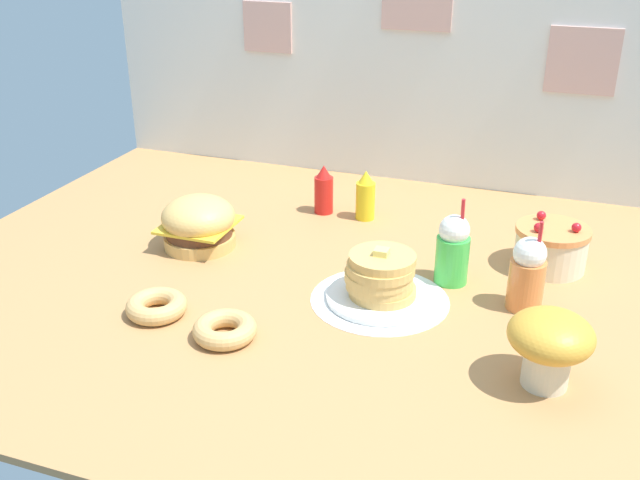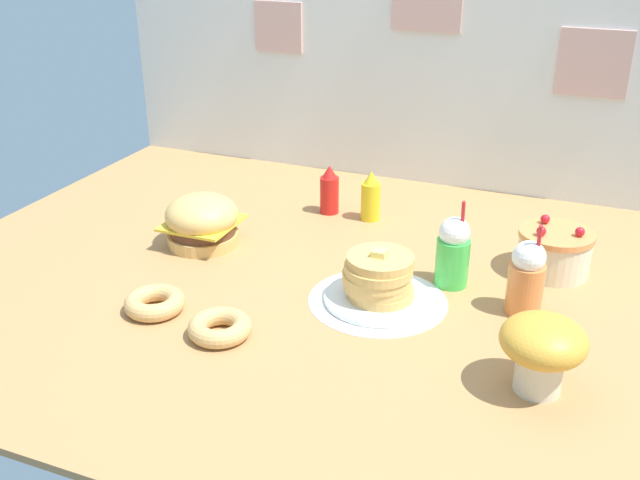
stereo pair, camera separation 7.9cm
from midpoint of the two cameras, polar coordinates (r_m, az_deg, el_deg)
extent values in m
cube|color=#B27F4C|center=(2.15, 1.98, -3.44)|extent=(2.49, 1.86, 0.02)
cube|color=silver|center=(2.83, 8.81, 13.71)|extent=(2.49, 0.03, 0.95)
cube|color=#D8A599|center=(2.98, -2.49, 16.31)|extent=(0.20, 0.01, 0.19)
cube|color=#D8A599|center=(2.73, 21.39, 12.74)|extent=(0.24, 0.01, 0.23)
cylinder|color=white|center=(2.05, 5.64, -4.75)|extent=(0.39, 0.39, 0.00)
cylinder|color=#DBA859|center=(2.39, -8.16, 0.13)|extent=(0.23, 0.23, 0.04)
cylinder|color=#59331E|center=(2.37, -8.21, 0.90)|extent=(0.21, 0.21, 0.03)
cube|color=yellow|center=(2.37, -8.24, 1.34)|extent=(0.22, 0.22, 0.01)
ellipsoid|color=#E5B260|center=(2.35, -8.28, 1.95)|extent=(0.23, 0.23, 0.13)
cylinder|color=white|center=(2.04, 5.65, -4.54)|extent=(0.30, 0.30, 0.01)
cylinder|color=#E0AD5B|center=(2.03, 5.85, -4.06)|extent=(0.19, 0.19, 0.02)
cylinder|color=#E0AD5B|center=(2.02, 5.62, -3.44)|extent=(0.19, 0.19, 0.02)
cylinder|color=#E0AD5B|center=(2.01, 5.56, -2.86)|extent=(0.19, 0.19, 0.02)
cylinder|color=#E0AD5B|center=(1.99, 5.74, -2.28)|extent=(0.19, 0.19, 0.02)
cylinder|color=#E0AD5B|center=(1.99, 5.88, -1.58)|extent=(0.18, 0.18, 0.02)
cube|color=#F7E072|center=(1.98, 5.81, -1.03)|extent=(0.04, 0.04, 0.02)
cylinder|color=beige|center=(2.29, 18.75, -1.09)|extent=(0.21, 0.21, 0.11)
cylinder|color=#EA8C4C|center=(2.26, 18.98, 0.42)|extent=(0.22, 0.22, 0.02)
sphere|color=red|center=(2.24, 20.61, 0.59)|extent=(0.03, 0.03, 0.03)
sphere|color=red|center=(2.30, 18.14, 1.56)|extent=(0.03, 0.03, 0.03)
sphere|color=red|center=(2.21, 17.89, 0.65)|extent=(0.03, 0.03, 0.03)
cylinder|color=red|center=(2.59, 1.62, 3.53)|extent=(0.07, 0.07, 0.13)
cone|color=red|center=(2.56, 1.64, 5.37)|extent=(0.05, 0.05, 0.04)
cylinder|color=yellow|center=(2.54, 4.86, 3.01)|extent=(0.07, 0.07, 0.13)
cone|color=yellow|center=(2.51, 4.93, 4.88)|extent=(0.05, 0.05, 0.04)
cylinder|color=green|center=(2.14, 11.34, -1.72)|extent=(0.10, 0.10, 0.14)
sphere|color=white|center=(2.10, 11.55, 0.60)|extent=(0.09, 0.09, 0.09)
cylinder|color=red|center=(2.08, 12.14, 1.23)|extent=(0.01, 0.03, 0.14)
cylinder|color=orange|center=(2.04, 16.79, -3.68)|extent=(0.10, 0.10, 0.14)
sphere|color=white|center=(2.00, 17.12, -1.29)|extent=(0.09, 0.09, 0.09)
cylinder|color=red|center=(1.99, 17.78, -0.63)|extent=(0.01, 0.04, 0.14)
torus|color=tan|center=(2.02, -11.70, -4.84)|extent=(0.16, 0.16, 0.05)
torus|color=pink|center=(2.02, -11.71, -4.75)|extent=(0.16, 0.16, 0.04)
torus|color=tan|center=(1.88, -6.64, -6.81)|extent=(0.16, 0.16, 0.05)
torus|color=brown|center=(1.88, -6.65, -6.72)|extent=(0.16, 0.16, 0.04)
cylinder|color=beige|center=(1.75, 17.96, -9.90)|extent=(0.11, 0.11, 0.09)
ellipsoid|color=gold|center=(1.71, 18.35, -7.47)|extent=(0.19, 0.19, 0.11)
camera|label=1|loc=(0.04, -88.93, 0.50)|focal=40.95mm
camera|label=2|loc=(0.04, 91.07, -0.50)|focal=40.95mm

